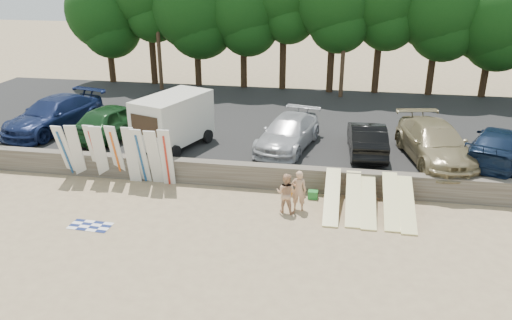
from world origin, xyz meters
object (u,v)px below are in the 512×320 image
(box_trailer, at_px, (173,119))
(car_0, at_px, (54,115))
(car_4, at_px, (435,143))
(car_3, at_px, (367,138))
(car_5, at_px, (499,146))
(car_1, at_px, (115,120))
(beachgoer_b, at_px, (286,193))
(cooler, at_px, (313,195))
(car_2, at_px, (288,133))
(beachgoer_a, at_px, (299,190))

(box_trailer, bearing_deg, car_0, -171.39)
(car_4, bearing_deg, car_3, 160.60)
(box_trailer, bearing_deg, car_4, 20.78)
(car_5, bearing_deg, box_trailer, 26.61)
(car_1, bearing_deg, car_3, -164.95)
(box_trailer, bearing_deg, beachgoer_b, -17.19)
(cooler, bearing_deg, beachgoer_b, -123.76)
(car_2, bearing_deg, car_3, 9.69)
(box_trailer, bearing_deg, car_2, 28.48)
(beachgoer_b, bearing_deg, car_3, -109.61)
(car_3, distance_m, car_4, 2.88)
(box_trailer, relative_size, cooler, 11.20)
(car_0, relative_size, car_5, 1.10)
(car_3, xyz_separation_m, cooler, (-2.11, -3.61, -1.25))
(beachgoer_b, height_order, cooler, beachgoer_b)
(box_trailer, relative_size, car_0, 0.73)
(box_trailer, height_order, beachgoer_b, box_trailer)
(car_0, bearing_deg, beachgoer_a, -8.21)
(cooler, bearing_deg, car_5, 25.75)
(beachgoer_b, distance_m, cooler, 1.73)
(box_trailer, distance_m, beachgoer_b, 7.24)
(car_5, xyz_separation_m, beachgoer_b, (-8.57, -4.76, -0.69))
(car_0, distance_m, beachgoer_b, 13.70)
(beachgoer_a, bearing_deg, car_5, -149.95)
(beachgoer_b, bearing_deg, beachgoer_a, -137.01)
(beachgoer_b, bearing_deg, cooler, -113.17)
(car_3, relative_size, car_4, 0.77)
(car_5, height_order, cooler, car_5)
(car_2, relative_size, car_3, 1.15)
(car_0, bearing_deg, car_4, 10.76)
(beachgoer_a, bearing_deg, car_4, -140.97)
(car_0, bearing_deg, car_2, 11.72)
(car_4, relative_size, cooler, 14.73)
(car_5, bearing_deg, car_3, 22.82)
(car_4, relative_size, beachgoer_b, 3.61)
(box_trailer, relative_size, car_3, 0.98)
(car_2, distance_m, car_5, 9.07)
(car_4, xyz_separation_m, car_5, (2.67, 0.25, -0.05))
(beachgoer_b, bearing_deg, car_0, -11.92)
(box_trailer, bearing_deg, cooler, -4.31)
(box_trailer, distance_m, car_1, 3.47)
(car_2, xyz_separation_m, cooler, (1.43, -3.76, -1.26))
(car_5, bearing_deg, car_4, 29.86)
(car_2, height_order, car_3, car_2)
(beachgoer_b, bearing_deg, box_trailer, -24.62)
(car_1, xyz_separation_m, cooler, (9.95, -3.85, -1.39))
(beachgoer_a, bearing_deg, cooler, -113.63)
(car_2, xyz_separation_m, car_3, (3.54, -0.15, -0.01))
(car_3, distance_m, cooler, 4.36)
(car_0, height_order, cooler, car_0)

